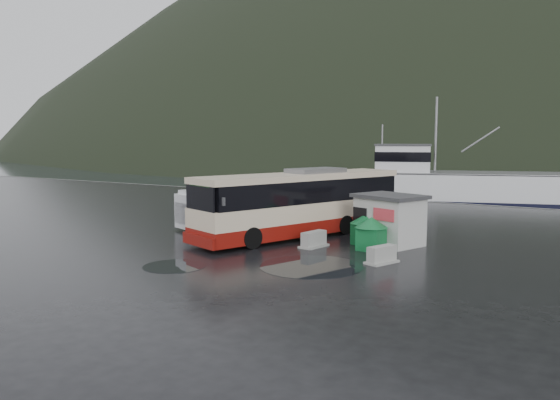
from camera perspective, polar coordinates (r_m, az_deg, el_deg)
The scene contains 13 objects.
ground at distance 28.01m, azimuth -0.92°, elevation -3.91°, with size 160.00×160.00×0.00m, color black.
harbor_water at distance 134.11m, azimuth 25.46°, elevation 3.63°, with size 300.00×180.00×0.02m, color black.
quay_edge at distance 45.96m, azimuth 12.69°, elevation -0.02°, with size 160.00×0.60×1.50m, color #999993.
coach_bus at distance 28.51m, azimuth 2.21°, elevation -3.73°, with size 3.09×12.38×3.50m, color beige, non-canonical shape.
white_van at distance 31.20m, azimuth -5.86°, elevation -2.88°, with size 1.87×5.40×2.25m, color silver, non-canonical shape.
waste_bin_left at distance 25.11m, azimuth 9.48°, elevation -5.20°, with size 1.09×1.09×1.52m, color #126731, non-canonical shape.
waste_bin_right at distance 26.38m, azimuth 8.91°, elevation -4.63°, with size 1.07×1.07×1.49m, color #126731, non-canonical shape.
dome_tent at distance 26.92m, azimuth -3.90°, elevation -4.34°, with size 1.77×2.47×0.97m, color #2B2F1C, non-canonical shape.
ticket_kiosk at distance 26.63m, azimuth 11.31°, elevation -4.57°, with size 3.07×2.32×2.40m, color #BABAB5, non-canonical shape.
jersey_barrier_a at distance 25.54m, azimuth 3.54°, elevation -4.93°, with size 0.74×1.48×0.74m, color #999993, non-canonical shape.
jersey_barrier_b at distance 22.62m, azimuth 10.56°, elevation -6.51°, with size 0.71×1.42×0.71m, color #999993, non-canonical shape.
fishing_trawler at distance 54.01m, azimuth 18.96°, elevation 0.72°, with size 25.79×5.65×10.31m, color silver, non-canonical shape.
puddles at distance 21.71m, azimuth -0.61°, elevation -6.93°, with size 7.92×6.13×0.01m.
Camera 1 is at (14.91, -23.18, 5.00)m, focal length 35.00 mm.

